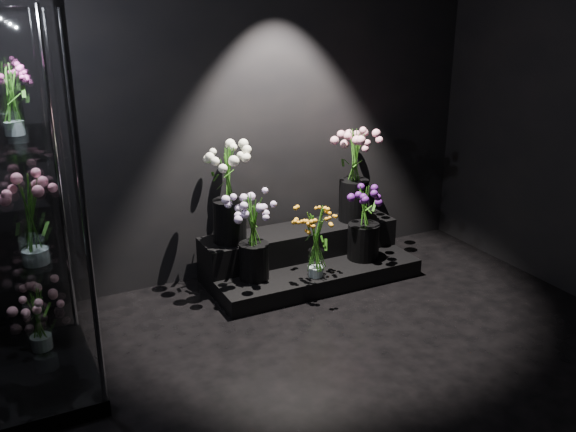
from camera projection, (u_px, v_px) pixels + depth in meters
floor at (386, 399)px, 3.59m from camera, size 4.00×4.00×0.00m
wall_back at (242, 97)px, 4.81m from camera, size 4.00×0.00×4.00m
display_riser at (305, 257)px, 5.11m from camera, size 1.62×0.72×0.36m
display_case at (19, 214)px, 3.38m from camera, size 0.57×0.95×2.10m
bouquet_orange_bells at (316, 242)px, 4.71m from camera, size 0.30×0.30×0.54m
bouquet_lilac at (253, 232)px, 4.65m from camera, size 0.44×0.44×0.64m
bouquet_purple at (364, 220)px, 5.03m from camera, size 0.39×0.39×0.60m
bouquet_cream_roses at (229, 186)px, 4.72m from camera, size 0.45×0.45×0.74m
bouquet_pink_roses at (355, 169)px, 5.17m from camera, size 0.37×0.37×0.76m
bouquet_case_pink at (31, 219)px, 3.26m from camera, size 0.36×0.36×0.48m
bouquet_case_magenta at (10, 99)px, 3.34m from camera, size 0.29×0.29×0.36m
bouquet_case_base_pink at (38, 315)px, 3.84m from camera, size 0.33×0.33×0.42m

